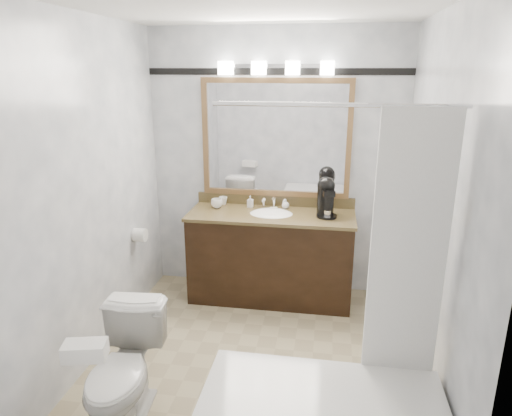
# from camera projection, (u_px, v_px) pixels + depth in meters

# --- Properties ---
(room) EXTENTS (2.42, 2.62, 2.52)m
(room) POSITION_uv_depth(u_px,v_px,m) (253.00, 202.00, 3.12)
(room) COLOR tan
(room) RESTS_ON ground
(vanity) EXTENTS (1.53, 0.58, 0.97)m
(vanity) POSITION_uv_depth(u_px,v_px,m) (271.00, 254.00, 4.31)
(vanity) COLOR black
(vanity) RESTS_ON ground
(mirror) EXTENTS (1.40, 0.04, 1.10)m
(mirror) POSITION_uv_depth(u_px,v_px,m) (276.00, 139.00, 4.25)
(mirror) COLOR olive
(mirror) RESTS_ON room
(vanity_light_bar) EXTENTS (1.02, 0.14, 0.12)m
(vanity_light_bar) POSITION_uv_depth(u_px,v_px,m) (276.00, 68.00, 4.01)
(vanity_light_bar) COLOR silver
(vanity_light_bar) RESTS_ON room
(accent_stripe) EXTENTS (2.40, 0.01, 0.06)m
(accent_stripe) POSITION_uv_depth(u_px,v_px,m) (277.00, 72.00, 4.09)
(accent_stripe) COLOR black
(accent_stripe) RESTS_ON room
(tp_roll) EXTENTS (0.11, 0.12, 0.12)m
(tp_roll) POSITION_uv_depth(u_px,v_px,m) (140.00, 235.00, 4.08)
(tp_roll) COLOR white
(tp_roll) RESTS_ON room
(toilet) EXTENTS (0.46, 0.73, 0.72)m
(toilet) POSITION_uv_depth(u_px,v_px,m) (123.00, 372.00, 2.77)
(toilet) COLOR white
(toilet) RESTS_ON ground
(tissue_box) EXTENTS (0.24, 0.16, 0.09)m
(tissue_box) POSITION_uv_depth(u_px,v_px,m) (85.00, 351.00, 2.31)
(tissue_box) COLOR white
(tissue_box) RESTS_ON toilet
(coffee_maker) EXTENTS (0.19, 0.23, 0.36)m
(coffee_maker) POSITION_uv_depth(u_px,v_px,m) (326.00, 196.00, 4.08)
(coffee_maker) COLOR black
(coffee_maker) RESTS_ON vanity
(cup_left) EXTENTS (0.12, 0.12, 0.09)m
(cup_left) POSITION_uv_depth(u_px,v_px,m) (217.00, 203.00, 4.35)
(cup_left) COLOR white
(cup_left) RESTS_ON vanity
(cup_right) EXTENTS (0.11, 0.11, 0.08)m
(cup_right) POSITION_uv_depth(u_px,v_px,m) (223.00, 201.00, 4.46)
(cup_right) COLOR white
(cup_right) RESTS_ON vanity
(soap_bottle_a) EXTENTS (0.06, 0.06, 0.11)m
(soap_bottle_a) POSITION_uv_depth(u_px,v_px,m) (250.00, 201.00, 4.37)
(soap_bottle_a) COLOR white
(soap_bottle_a) RESTS_ON vanity
(soap_bottle_b) EXTENTS (0.09, 0.09, 0.09)m
(soap_bottle_b) POSITION_uv_depth(u_px,v_px,m) (286.00, 204.00, 4.33)
(soap_bottle_b) COLOR white
(soap_bottle_b) RESTS_ON vanity
(soap_bar) EXTENTS (0.08, 0.06, 0.02)m
(soap_bar) POSITION_uv_depth(u_px,v_px,m) (274.00, 209.00, 4.30)
(soap_bar) COLOR beige
(soap_bar) RESTS_ON vanity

